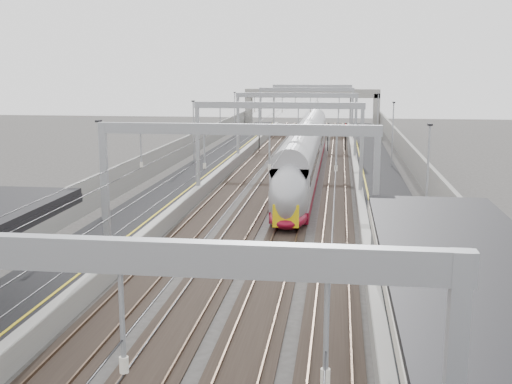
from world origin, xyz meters
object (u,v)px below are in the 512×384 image
(train, at_px, (305,157))
(bench, at_px, (445,381))
(signal_green, at_px, (259,132))
(overbridge, at_px, (312,99))

(train, bearing_deg, bench, -81.75)
(train, relative_size, signal_green, 13.41)
(overbridge, bearing_deg, bench, -85.10)
(bench, bearing_deg, signal_green, 101.85)
(overbridge, bearing_deg, signal_green, -100.42)
(overbridge, height_order, bench, overbridge)
(signal_green, bearing_deg, train, -70.34)
(overbridge, distance_m, bench, 90.09)
(overbridge, relative_size, signal_green, 6.33)
(train, relative_size, bench, 25.13)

